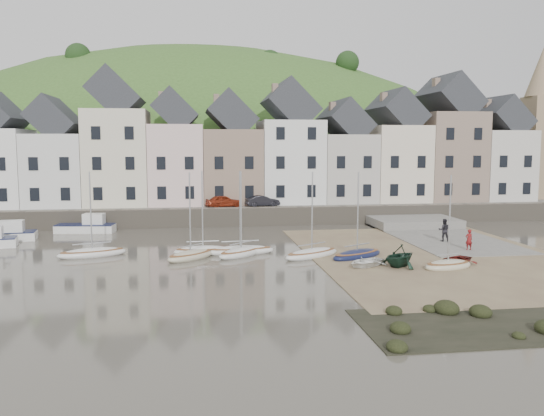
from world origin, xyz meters
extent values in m
plane|color=#474138|center=(0.00, 0.00, 0.00)|extent=(160.00, 160.00, 0.00)
cube|color=#3A5B24|center=(0.00, 32.00, 0.75)|extent=(90.00, 30.00, 1.50)
cube|color=slate|center=(0.00, 20.50, 1.55)|extent=(70.00, 7.00, 0.10)
cube|color=slate|center=(0.00, 17.00, 0.90)|extent=(70.00, 1.20, 1.80)
cube|color=brown|center=(11.00, 0.00, 0.03)|extent=(18.00, 26.00, 0.06)
cube|color=slate|center=(15.00, 8.00, 0.06)|extent=(8.00, 18.00, 0.12)
ellipsoid|color=#3A5B24|center=(-5.00, 60.00, -18.00)|extent=(134.40, 84.00, 84.00)
cylinder|color=#382619|center=(-22.00, 48.00, 18.00)|extent=(0.50, 0.50, 3.00)
sphere|color=#213D19|center=(-22.00, 48.00, 20.50)|extent=(3.60, 3.60, 3.60)
cylinder|color=#382619|center=(-8.00, 52.00, 18.00)|extent=(0.50, 0.50, 3.00)
sphere|color=#213D19|center=(-8.00, 52.00, 20.50)|extent=(3.60, 3.60, 3.60)
cylinder|color=#382619|center=(6.00, 50.00, 18.00)|extent=(0.50, 0.50, 3.00)
sphere|color=#213D19|center=(6.00, 50.00, 20.50)|extent=(3.60, 3.60, 3.60)
cylinder|color=#382619|center=(18.00, 49.00, 18.00)|extent=(0.50, 0.50, 3.00)
sphere|color=#213D19|center=(18.00, 49.00, 20.50)|extent=(3.60, 3.60, 3.60)
cube|color=silver|center=(-20.05, 24.00, 5.25)|extent=(5.80, 8.00, 7.50)
cube|color=gray|center=(-21.50, 24.00, 11.92)|extent=(0.60, 0.90, 1.40)
cube|color=beige|center=(-13.90, 24.00, 6.50)|extent=(6.40, 8.00, 10.00)
cube|color=gray|center=(-15.50, 24.00, 14.73)|extent=(0.60, 0.90, 1.40)
cube|color=beige|center=(-7.85, 24.00, 5.75)|extent=(5.60, 8.00, 8.50)
cube|color=gray|center=(-9.25, 24.00, 12.82)|extent=(0.60, 0.90, 1.40)
cube|color=#856D5C|center=(-1.90, 24.00, 5.50)|extent=(6.20, 8.00, 8.00)
cube|color=gray|center=(-3.45, 24.00, 12.62)|extent=(0.60, 0.90, 1.40)
cube|color=silver|center=(4.55, 24.00, 6.00)|extent=(6.60, 8.00, 9.00)
cube|color=gray|center=(2.90, 24.00, 13.83)|extent=(0.60, 0.90, 1.40)
cube|color=#B6B0A6|center=(10.80, 24.00, 5.25)|extent=(5.80, 8.00, 7.50)
cube|color=gray|center=(9.35, 24.00, 11.92)|extent=(0.60, 0.90, 1.40)
cube|color=beige|center=(16.75, 24.00, 5.75)|extent=(6.00, 8.00, 8.50)
cube|color=gray|center=(15.25, 24.00, 13.02)|extent=(0.60, 0.90, 1.40)
cube|color=gray|center=(23.00, 24.00, 6.50)|extent=(6.40, 8.00, 10.00)
cube|color=gray|center=(21.40, 24.00, 14.73)|extent=(0.60, 0.90, 1.40)
cube|color=beige|center=(29.15, 24.00, 5.50)|extent=(5.80, 8.00, 8.00)
cube|color=gray|center=(27.70, 24.00, 12.42)|extent=(0.60, 0.90, 1.40)
cube|color=#997F60|center=(34.55, 24.00, 7.50)|extent=(3.50, 3.50, 12.00)
cone|color=#997F60|center=(34.55, 24.00, 16.50)|extent=(4.00, 4.00, 6.00)
ellipsoid|color=white|center=(-13.44, 3.51, 0.20)|extent=(5.08, 2.96, 0.84)
ellipsoid|color=brown|center=(-13.44, 3.51, 0.42)|extent=(4.67, 2.70, 0.20)
cylinder|color=#B2B5B7|center=(-13.44, 3.51, 3.30)|extent=(0.10, 0.10, 5.60)
cylinder|color=#B2B5B7|center=(-13.44, 3.51, 0.95)|extent=(2.56, 0.92, 0.08)
ellipsoid|color=white|center=(-5.53, 3.23, 0.20)|extent=(4.37, 1.74, 0.84)
ellipsoid|color=brown|center=(-5.53, 3.23, 0.42)|extent=(4.02, 1.58, 0.20)
cylinder|color=#B2B5B7|center=(-5.53, 3.23, 3.30)|extent=(0.10, 0.10, 5.60)
cylinder|color=#B2B5B7|center=(-5.53, 3.23, 0.95)|extent=(2.36, 0.21, 0.08)
ellipsoid|color=beige|center=(-6.42, 1.57, 0.20)|extent=(4.03, 3.87, 0.84)
ellipsoid|color=brown|center=(-6.42, 1.57, 0.42)|extent=(3.69, 3.54, 0.20)
cylinder|color=#B2B5B7|center=(-6.42, 1.57, 3.30)|extent=(0.10, 0.10, 5.60)
cylinder|color=#B2B5B7|center=(-6.42, 1.57, 0.95)|extent=(1.71, 1.58, 0.08)
ellipsoid|color=white|center=(-2.79, 2.22, 0.20)|extent=(4.27, 4.10, 0.84)
ellipsoid|color=brown|center=(-2.79, 2.22, 0.42)|extent=(3.92, 3.76, 0.20)
cylinder|color=#B2B5B7|center=(-2.79, 2.22, 3.30)|extent=(0.10, 0.10, 5.60)
cylinder|color=#B2B5B7|center=(-2.79, 2.22, 0.95)|extent=(1.84, 1.71, 0.08)
ellipsoid|color=white|center=(-2.80, 2.93, 0.20)|extent=(5.16, 1.96, 0.84)
ellipsoid|color=brown|center=(-2.80, 2.93, 0.42)|extent=(4.75, 1.78, 0.20)
cylinder|color=#B2B5B7|center=(-2.80, 2.93, 3.30)|extent=(0.10, 0.10, 5.60)
cylinder|color=#B2B5B7|center=(-2.80, 2.93, 0.95)|extent=(2.77, 0.34, 0.08)
ellipsoid|color=#131A3E|center=(5.26, 0.18, 0.20)|extent=(4.69, 3.58, 0.84)
ellipsoid|color=brown|center=(5.26, 0.18, 0.42)|extent=(4.30, 3.28, 0.20)
cylinder|color=#B2B5B7|center=(5.26, 0.18, 3.30)|extent=(0.10, 0.10, 5.60)
cylinder|color=#B2B5B7|center=(5.26, 0.18, 0.95)|extent=(2.20, 1.33, 0.08)
ellipsoid|color=white|center=(2.15, 0.97, 0.20)|extent=(4.91, 3.78, 0.84)
ellipsoid|color=brown|center=(2.15, 0.97, 0.42)|extent=(4.51, 3.46, 0.20)
cylinder|color=#B2B5B7|center=(2.15, 0.97, 3.30)|extent=(0.10, 0.10, 5.60)
cylinder|color=#B2B5B7|center=(2.15, 0.97, 0.95)|extent=(2.32, 1.44, 0.08)
ellipsoid|color=beige|center=(10.07, -4.05, 0.20)|extent=(3.74, 2.32, 0.84)
ellipsoid|color=brown|center=(10.07, -4.05, 0.42)|extent=(3.44, 2.12, 0.20)
cylinder|color=#B2B5B7|center=(10.07, -4.05, 3.30)|extent=(0.10, 0.10, 5.60)
cylinder|color=#B2B5B7|center=(10.07, -4.05, 0.95)|extent=(1.87, 0.56, 0.08)
cube|color=white|center=(-21.95, 11.29, 0.35)|extent=(5.44, 2.18, 0.70)
cube|color=#131A3E|center=(-21.95, 11.29, 0.72)|extent=(5.34, 2.22, 0.08)
cube|color=white|center=(-21.16, 11.22, 1.20)|extent=(1.96, 1.36, 1.00)
cube|color=white|center=(-15.93, 14.96, 0.35)|extent=(5.41, 2.35, 0.70)
cube|color=#131A3E|center=(-15.93, 14.96, 0.72)|extent=(5.32, 2.39, 0.08)
cube|color=white|center=(-15.15, 15.06, 1.20)|extent=(1.97, 1.42, 1.00)
imported|color=white|center=(4.94, -2.76, 0.35)|extent=(3.48, 3.21, 0.59)
imported|color=black|center=(7.09, -3.21, 0.81)|extent=(3.72, 3.60, 1.50)
imported|color=maroon|center=(10.88, -3.30, 0.38)|extent=(3.81, 3.63, 0.64)
imported|color=maroon|center=(14.27, 1.36, 0.90)|extent=(0.60, 0.42, 1.56)
imported|color=black|center=(14.09, 5.21, 1.05)|extent=(1.07, 0.94, 1.85)
imported|color=maroon|center=(-3.05, 19.50, 2.22)|extent=(3.90, 2.33, 1.24)
imported|color=black|center=(0.96, 19.50, 2.17)|extent=(3.65, 1.87, 1.15)
cube|color=black|center=(8.00, -15.00, 0.03)|extent=(14.00, 6.00, 0.05)
ellipsoid|color=black|center=(1.57, -17.52, 0.17)|extent=(0.85, 0.94, 0.55)
ellipsoid|color=black|center=(7.10, -16.89, 0.11)|extent=(0.56, 0.61, 0.36)
ellipsoid|color=black|center=(2.48, -15.47, 0.18)|extent=(0.92, 1.01, 0.59)
ellipsoid|color=black|center=(3.14, -12.93, 0.16)|extent=(0.79, 0.87, 0.52)
ellipsoid|color=black|center=(7.06, -13.80, 0.21)|extent=(1.05, 1.15, 0.68)
ellipsoid|color=black|center=(5.70, -13.09, 0.24)|extent=(1.20, 1.31, 0.78)
ellipsoid|color=black|center=(4.99, -12.79, 0.13)|extent=(0.67, 0.73, 0.43)
camera|label=1|loc=(-6.35, -38.02, 8.12)|focal=37.42mm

